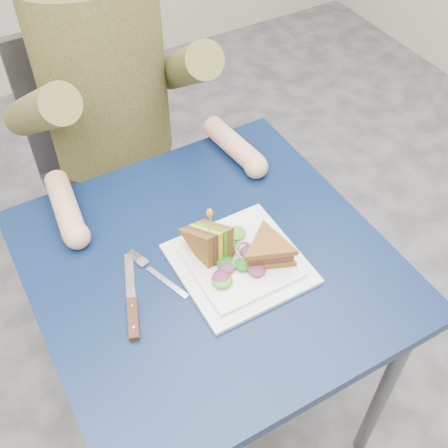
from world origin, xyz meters
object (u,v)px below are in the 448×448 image
chair (109,153)px  fork (158,275)px  table (211,282)px  knife (133,311)px  plate (239,263)px  sandwich_upright (211,243)px  sandwich_flat (268,250)px  diner (103,64)px

chair → fork: chair is taller
table → knife: 0.22m
table → chair: chair is taller
chair → knife: bearing=-105.6°
plate → fork: size_ratio=1.49×
chair → sandwich_upright: bearing=-89.7°
chair → sandwich_flat: chair is taller
sandwich_upright → knife: 0.21m
table → sandwich_flat: size_ratio=4.43×
sandwich_flat → plate: bearing=155.6°
sandwich_flat → fork: 0.24m
table → sandwich_flat: (0.10, -0.07, 0.12)m
chair → knife: chair is taller
knife → fork: bearing=34.9°
diner → sandwich_flat: bearing=-80.6°
table → diner: (-0.00, 0.56, 0.26)m
table → fork: (-0.12, 0.02, 0.08)m
chair → diner: bearing=-90.0°
table → diner: bearing=90.0°
plate → sandwich_upright: bearing=135.4°
diner → sandwich_upright: bearing=-89.6°
chair → fork: bearing=-100.0°
fork → table: bearing=-8.4°
sandwich_flat → sandwich_upright: size_ratio=1.21×
fork → diner: bearing=77.9°
plate → knife: size_ratio=1.21×
diner → sandwich_upright: size_ratio=5.32×
table → diner: diner is taller
table → sandwich_flat: sandwich_flat is taller
chair → fork: 0.69m
diner → fork: size_ratio=4.26×
chair → diner: size_ratio=1.25×
plate → fork: 0.18m
diner → knife: bearing=-108.4°
plate → sandwich_flat: sandwich_flat is taller
diner → knife: (-0.20, -0.60, -0.18)m
diner → sandwich_upright: diner is taller
sandwich_upright → fork: bearing=172.6°
chair → sandwich_flat: size_ratio=5.50×
chair → plate: size_ratio=3.58×
knife → sandwich_upright: bearing=11.9°
chair → plate: 0.74m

